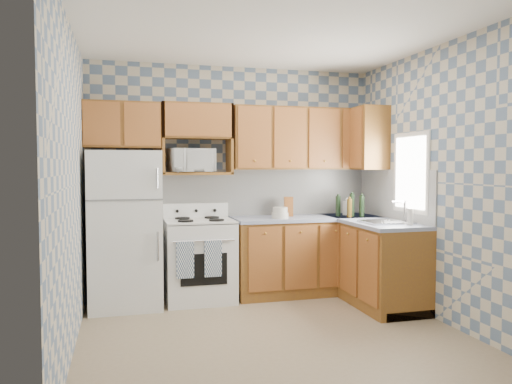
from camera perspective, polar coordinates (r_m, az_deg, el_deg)
floor at (r=4.71m, az=1.84°, el=-15.85°), size 3.40×3.40×0.00m
back_wall at (r=6.01m, az=-2.56°, el=1.36°), size 3.40×0.02×2.70m
right_wall at (r=5.21m, az=20.05°, el=0.93°), size 0.02×3.20×2.70m
backsplash_back at (r=6.10m, az=1.13°, el=-0.03°), size 2.60×0.02×0.56m
backsplash_right at (r=5.89m, az=15.48°, el=-0.25°), size 0.02×1.60×0.56m
refrigerator at (r=5.56m, az=-14.73°, el=-4.15°), size 0.75×0.70×1.68m
stove_body at (r=5.70m, az=-6.49°, el=-7.85°), size 0.76×0.65×0.90m
cooktop at (r=5.64m, az=-6.51°, el=-3.31°), size 0.76×0.65×0.02m
backguard at (r=5.90m, az=-6.91°, el=-2.10°), size 0.76×0.08×0.17m
dish_towel_left at (r=5.33m, az=-8.09°, el=-7.70°), size 0.18×0.02×0.39m
dish_towel_right at (r=5.37m, az=-4.92°, el=-7.60°), size 0.18×0.02×0.39m
base_cabinets_back at (r=6.05m, az=5.80°, el=-7.31°), size 1.75×0.60×0.88m
base_cabinets_right at (r=5.84m, az=12.89°, el=-7.76°), size 0.60×1.60×0.88m
countertop_back at (r=5.98m, az=5.84°, el=-2.98°), size 1.77×0.63×0.04m
countertop_right at (r=5.77m, az=12.90°, el=-3.27°), size 0.63×1.60×0.04m
upper_cabinets_back at (r=6.09m, az=5.41°, el=6.07°), size 1.75×0.33×0.74m
upper_cabinets_fridge at (r=5.72m, az=-15.04°, el=7.39°), size 0.82×0.33×0.50m
upper_cabinets_right at (r=6.21m, az=12.20°, el=5.96°), size 0.33×0.70×0.74m
microwave_shelf at (r=5.76m, az=-6.78°, el=2.11°), size 0.80×0.33×0.03m
microwave at (r=5.74m, az=-7.44°, el=3.60°), size 0.54×0.42×0.27m
sink at (r=5.46m, az=14.67°, el=-3.37°), size 0.48×0.40×0.03m
window at (r=5.58m, az=17.29°, el=2.12°), size 0.02×0.66×0.86m
bottle_0 at (r=6.05m, az=10.90°, el=-1.48°), size 0.06×0.06×0.27m
bottle_1 at (r=6.04m, az=12.00°, el=-1.58°), size 0.06×0.06×0.25m
bottle_2 at (r=6.16m, az=11.99°, el=-1.59°), size 0.06×0.06×0.23m
bottle_3 at (r=5.95m, az=10.63°, el=-1.81°), size 0.06×0.06×0.22m
bottle_4 at (r=6.04m, az=9.37°, el=-1.60°), size 0.06×0.06×0.24m
knife_block at (r=6.00m, az=3.73°, el=-1.66°), size 0.13×0.13×0.23m
electric_kettle at (r=6.23m, az=10.46°, el=-1.83°), size 0.13×0.13×0.17m
food_containers at (r=5.74m, az=2.77°, el=-2.38°), size 0.19×0.19×0.13m
soap_bottle at (r=5.30m, az=17.22°, el=-2.73°), size 0.06×0.06×0.17m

